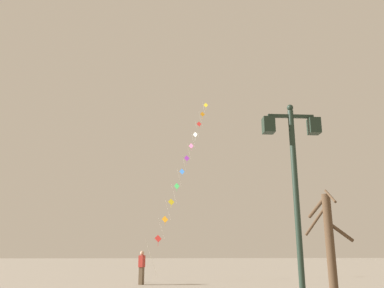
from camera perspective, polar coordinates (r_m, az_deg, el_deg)
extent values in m
plane|color=gray|center=(20.84, -2.84, -19.84)|extent=(160.00, 160.00, 0.00)
cylinder|color=#1E2D23|center=(9.78, 14.94, -9.62)|extent=(0.14, 0.14, 5.13)
sphere|color=#1E2D23|center=(10.36, 13.95, 5.10)|extent=(0.16, 0.16, 0.16)
cube|color=#1E2D23|center=(10.28, 14.03, 3.90)|extent=(1.16, 0.08, 0.08)
cube|color=#1E2D23|center=(10.05, 10.96, 2.67)|extent=(0.28, 0.28, 0.40)
cube|color=beige|center=(10.05, 10.96, 2.67)|extent=(0.19, 0.19, 0.30)
cube|color=#1E2D23|center=(10.39, 17.17, 2.47)|extent=(0.28, 0.28, 0.40)
cube|color=beige|center=(10.39, 17.17, 2.47)|extent=(0.19, 0.19, 0.30)
cylinder|color=brown|center=(23.59, -6.99, -18.99)|extent=(0.06, 0.06, 0.18)
cylinder|color=silver|center=(24.37, -5.90, -16.01)|extent=(0.75, 1.73, 2.28)
cylinder|color=silver|center=(25.72, -4.40, -12.08)|extent=(0.42, 0.96, 1.26)
cylinder|color=silver|center=(26.75, -3.46, -9.54)|extent=(0.42, 0.96, 1.26)
cylinder|color=silver|center=(27.83, -2.60, -7.19)|extent=(0.42, 0.96, 1.26)
cylinder|color=silver|center=(28.97, -1.81, -5.01)|extent=(0.42, 0.96, 1.26)
cylinder|color=silver|center=(30.14, -1.09, -3.01)|extent=(0.42, 0.96, 1.26)
cylinder|color=silver|center=(31.36, -0.43, -1.15)|extent=(0.42, 0.96, 1.26)
cylinder|color=silver|center=(32.61, 0.18, 0.56)|extent=(0.42, 0.96, 1.26)
cylinder|color=silver|center=(33.89, 0.75, 2.15)|extent=(0.42, 0.96, 1.26)
cylinder|color=silver|center=(35.20, 1.28, 3.62)|extent=(0.42, 0.96, 1.26)
cylinder|color=silver|center=(36.53, 1.77, 4.98)|extent=(0.42, 0.96, 1.26)
cube|color=red|center=(25.23, -4.91, -13.43)|extent=(0.44, 0.12, 0.45)
cylinder|color=red|center=(25.22, -4.92, -14.17)|extent=(0.03, 0.06, 0.31)
cube|color=orange|center=(26.22, -3.92, -10.79)|extent=(0.43, 0.17, 0.45)
cylinder|color=orange|center=(26.21, -3.93, -11.39)|extent=(0.03, 0.05, 0.21)
cube|color=yellow|center=(27.28, -3.02, -8.34)|extent=(0.45, 0.10, 0.45)
cylinder|color=yellow|center=(27.25, -3.02, -8.93)|extent=(0.02, 0.05, 0.22)
cube|color=green|center=(28.39, -2.20, -6.08)|extent=(0.39, 0.24, 0.45)
cylinder|color=green|center=(28.35, -2.20, -6.64)|extent=(0.03, 0.03, 0.22)
cube|color=blue|center=(29.55, -1.44, -3.99)|extent=(0.39, 0.25, 0.45)
cylinder|color=blue|center=(29.49, -1.45, -4.55)|extent=(0.03, 0.04, 0.24)
cube|color=purple|center=(30.75, -0.75, -2.06)|extent=(0.43, 0.17, 0.45)
cylinder|color=purple|center=(30.68, -0.75, -2.60)|extent=(0.02, 0.03, 0.24)
cube|color=pink|center=(31.98, -0.12, -0.28)|extent=(0.38, 0.26, 0.45)
cylinder|color=pink|center=(31.91, -0.12, -0.78)|extent=(0.04, 0.05, 0.24)
cube|color=white|center=(33.24, 0.47, 1.37)|extent=(0.37, 0.28, 0.45)
cylinder|color=white|center=(33.15, 0.47, 0.80)|extent=(0.05, 0.06, 0.34)
cube|color=red|center=(34.54, 1.02, 2.90)|extent=(0.44, 0.14, 0.45)
cylinder|color=red|center=(34.45, 1.02, 2.45)|extent=(0.03, 0.04, 0.22)
cube|color=orange|center=(35.86, 1.53, 4.31)|extent=(0.45, 0.09, 0.45)
cylinder|color=orange|center=(35.76, 1.53, 3.85)|extent=(0.02, 0.03, 0.27)
cube|color=yellow|center=(37.20, 2.00, 5.62)|extent=(0.42, 0.20, 0.45)
cylinder|color=yellow|center=(37.09, 2.00, 5.15)|extent=(0.02, 0.02, 0.31)
cube|color=brown|center=(22.10, -7.31, -18.31)|extent=(0.29, 0.35, 0.90)
cube|color=#B22D26|center=(22.07, -7.24, -16.42)|extent=(0.35, 0.44, 0.60)
sphere|color=tan|center=(22.06, -7.20, -15.33)|extent=(0.22, 0.22, 0.22)
cylinder|color=#B22D26|center=(22.27, -7.00, -15.98)|extent=(0.21, 0.40, 0.50)
cylinder|color=#4C3826|center=(14.75, 19.31, -13.88)|extent=(0.30, 0.30, 3.65)
cylinder|color=#4C3826|center=(15.00, 20.62, -11.75)|extent=(0.97, 0.27, 0.70)
cylinder|color=#4C3826|center=(14.94, 17.46, -10.44)|extent=(0.74, 0.68, 1.07)
cylinder|color=#4C3826|center=(15.41, 17.63, -8.64)|extent=(0.30, 1.37, 0.72)
cylinder|color=#4C3826|center=(14.26, 19.29, -7.09)|extent=(0.28, 1.27, 0.63)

